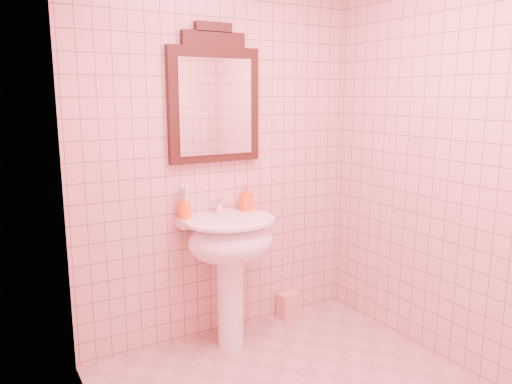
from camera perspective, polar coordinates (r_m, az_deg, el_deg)
back_wall at (r=3.29m, az=-3.97°, el=4.42°), size 2.00×0.02×2.50m
pedestal_sink at (r=3.19m, az=-2.93°, el=-6.61°), size 0.58×0.58×0.86m
faucet at (r=3.24m, az=-4.09°, el=-1.61°), size 0.04×0.16×0.11m
mirror at (r=3.22m, az=-4.78°, el=10.55°), size 0.62×0.06×0.87m
toothbrush_cup at (r=3.17m, az=-8.18°, el=-2.03°), size 0.09×0.09×0.20m
soap_dispenser at (r=3.34m, az=-1.13°, el=-0.72°), size 0.08×0.08×0.17m
towel at (r=3.80m, az=3.75°, el=-12.77°), size 0.17×0.12×0.19m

